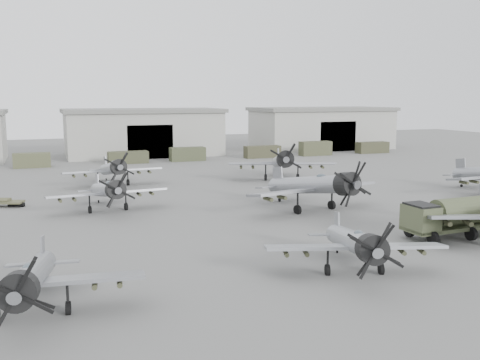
# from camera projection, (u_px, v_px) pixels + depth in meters

# --- Properties ---
(ground) EXTENTS (220.00, 220.00, 0.00)m
(ground) POSITION_uv_depth(u_px,v_px,m) (282.00, 231.00, 43.80)
(ground) COLOR slate
(ground) RESTS_ON ground
(hangar_center) EXTENTS (29.00, 14.80, 8.70)m
(hangar_center) POSITION_uv_depth(u_px,v_px,m) (143.00, 132.00, 100.47)
(hangar_center) COLOR #9F9F95
(hangar_center) RESTS_ON ground
(hangar_right) EXTENTS (29.00, 14.80, 8.70)m
(hangar_right) POSITION_uv_depth(u_px,v_px,m) (321.00, 128.00, 113.62)
(hangar_right) COLOR #9F9F95
(hangar_right) RESTS_ON ground
(support_truck_2) EXTENTS (5.52, 2.20, 2.27)m
(support_truck_2) POSITION_uv_depth(u_px,v_px,m) (32.00, 160.00, 83.11)
(support_truck_2) COLOR #494B31
(support_truck_2) RESTS_ON ground
(support_truck_3) EXTENTS (6.54, 2.20, 1.99)m
(support_truck_3) POSITION_uv_depth(u_px,v_px,m) (128.00, 157.00, 88.27)
(support_truck_3) COLOR #3B3D28
(support_truck_3) RESTS_ON ground
(support_truck_4) EXTENTS (6.02, 2.20, 2.33)m
(support_truck_4) POSITION_uv_depth(u_px,v_px,m) (188.00, 154.00, 91.75)
(support_truck_4) COLOR #3D432B
(support_truck_4) RESTS_ON ground
(support_truck_5) EXTENTS (6.55, 2.20, 2.15)m
(support_truck_5) POSITION_uv_depth(u_px,v_px,m) (262.00, 152.00, 96.59)
(support_truck_5) COLOR #3A3926
(support_truck_5) RESTS_ON ground
(support_truck_6) EXTENTS (6.03, 2.20, 2.63)m
(support_truck_6) POSITION_uv_depth(u_px,v_px,m) (315.00, 148.00, 100.29)
(support_truck_6) COLOR #42442C
(support_truck_6) RESTS_ON ground
(support_truck_7) EXTENTS (6.49, 2.20, 2.15)m
(support_truck_7) POSITION_uv_depth(u_px,v_px,m) (372.00, 147.00, 104.69)
(support_truck_7) COLOR #393A26
(support_truck_7) RESTS_ON ground
(aircraft_near_0) EXTENTS (11.28, 10.15, 4.48)m
(aircraft_near_0) POSITION_uv_depth(u_px,v_px,m) (30.00, 279.00, 26.25)
(aircraft_near_0) COLOR gray
(aircraft_near_0) RESTS_ON ground
(aircraft_near_1) EXTENTS (11.15, 10.04, 4.46)m
(aircraft_near_1) POSITION_uv_depth(u_px,v_px,m) (356.00, 243.00, 32.68)
(aircraft_near_1) COLOR #9A9EA3
(aircraft_near_1) RESTS_ON ground
(aircraft_mid_1) EXTENTS (11.48, 10.33, 4.57)m
(aircraft_mid_1) POSITION_uv_depth(u_px,v_px,m) (108.00, 190.00, 50.87)
(aircraft_mid_1) COLOR #A0A2A9
(aircraft_mid_1) RESTS_ON ground
(aircraft_mid_2) EXTENTS (14.10, 12.69, 5.60)m
(aircraft_mid_2) POSITION_uv_depth(u_px,v_px,m) (316.00, 185.00, 50.81)
(aircraft_mid_2) COLOR gray
(aircraft_mid_2) RESTS_ON ground
(aircraft_far_0) EXTENTS (12.12, 10.91, 4.84)m
(aircraft_far_0) POSITION_uv_depth(u_px,v_px,m) (113.00, 169.00, 65.42)
(aircraft_far_0) COLOR #979A9F
(aircraft_far_0) RESTS_ON ground
(aircraft_far_1) EXTENTS (14.00, 12.62, 5.64)m
(aircraft_far_1) POSITION_uv_depth(u_px,v_px,m) (282.00, 161.00, 69.91)
(aircraft_far_1) COLOR #9799A0
(aircraft_far_1) RESTS_ON ground
(fuel_tanker) EXTENTS (8.12, 3.84, 3.10)m
(fuel_tanker) POSITION_uv_depth(u_px,v_px,m) (451.00, 215.00, 41.58)
(fuel_tanker) COLOR #434A30
(fuel_tanker) RESTS_ON ground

